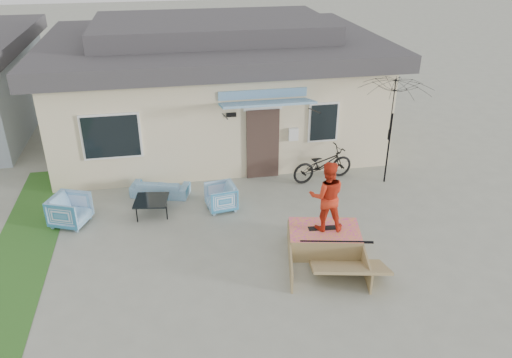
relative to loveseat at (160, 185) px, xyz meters
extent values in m
plane|color=gray|center=(2.02, -3.86, -0.31)|extent=(90.00, 90.00, 0.00)
cube|color=#295B20|center=(-3.18, -1.86, -0.30)|extent=(1.40, 8.00, 0.01)
cube|color=beige|center=(2.02, 4.14, 1.19)|extent=(10.00, 7.00, 3.00)
cube|color=#333439|center=(2.02, 4.14, 2.94)|extent=(10.80, 7.80, 0.50)
cube|color=#333439|center=(2.02, 4.14, 3.49)|extent=(7.50, 4.50, 0.60)
cube|color=#402D26|center=(3.02, 0.60, 0.74)|extent=(0.95, 0.08, 2.10)
cube|color=white|center=(-1.18, 0.61, 1.29)|extent=(1.60, 0.06, 1.30)
cube|color=white|center=(4.82, 0.61, 1.29)|extent=(0.90, 0.06, 1.20)
cube|color=teal|center=(3.02, 0.09, 2.14)|extent=(2.50, 1.09, 0.29)
imported|color=teal|center=(0.00, 0.00, 0.00)|extent=(1.65, 0.91, 0.62)
imported|color=teal|center=(-2.22, -1.13, 0.12)|extent=(1.04, 1.07, 0.86)
imported|color=teal|center=(1.56, -1.06, 0.07)|extent=(0.79, 0.83, 0.76)
cube|color=black|center=(-0.23, -0.99, -0.10)|extent=(0.95, 0.95, 0.41)
imported|color=black|center=(4.70, 0.09, 0.30)|extent=(1.99, 1.03, 1.21)
cylinder|color=black|center=(6.46, -0.38, 0.74)|extent=(0.05, 0.05, 2.10)
imported|color=black|center=(6.46, -0.38, 1.44)|extent=(2.21, 2.07, 0.90)
cube|color=black|center=(3.67, -3.32, 0.25)|extent=(0.76, 0.24, 0.05)
imported|color=red|center=(3.67, -3.32, 1.09)|extent=(0.90, 0.75, 1.64)
camera|label=1|loc=(0.34, -12.58, 6.40)|focal=35.24mm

